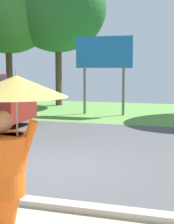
{
  "coord_description": "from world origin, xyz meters",
  "views": [
    {
      "loc": [
        2.81,
        -6.82,
        2.15
      ],
      "look_at": [
        0.47,
        1.0,
        1.1
      ],
      "focal_mm": 56.35,
      "sensor_mm": 36.0,
      "label": 1
    }
  ],
  "objects_px": {
    "roadside_billboard": "(104,58)",
    "tree_right_mid": "(8,9)",
    "monk_pedestrian": "(7,166)",
    "tree_right_far": "(58,8)"
  },
  "relations": [
    {
      "from": "monk_pedestrian",
      "to": "tree_right_mid",
      "type": "height_order",
      "value": "tree_right_mid"
    },
    {
      "from": "roadside_billboard",
      "to": "tree_right_far",
      "type": "height_order",
      "value": "tree_right_far"
    },
    {
      "from": "monk_pedestrian",
      "to": "tree_right_mid",
      "type": "xyz_separation_m",
      "value": [
        -7.98,
        14.47,
        4.16
      ]
    },
    {
      "from": "tree_right_mid",
      "to": "roadside_billboard",
      "type": "bearing_deg",
      "value": -20.56
    },
    {
      "from": "tree_right_mid",
      "to": "monk_pedestrian",
      "type": "bearing_deg",
      "value": -61.11
    },
    {
      "from": "roadside_billboard",
      "to": "tree_right_mid",
      "type": "xyz_separation_m",
      "value": [
        -5.99,
        2.25,
        2.74
      ]
    },
    {
      "from": "tree_right_mid",
      "to": "tree_right_far",
      "type": "distance_m",
      "value": 2.75
    },
    {
      "from": "tree_right_mid",
      "to": "tree_right_far",
      "type": "bearing_deg",
      "value": 17.25
    },
    {
      "from": "monk_pedestrian",
      "to": "tree_right_far",
      "type": "relative_size",
      "value": 0.27
    },
    {
      "from": "monk_pedestrian",
      "to": "tree_right_mid",
      "type": "relative_size",
      "value": 0.28
    }
  ]
}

